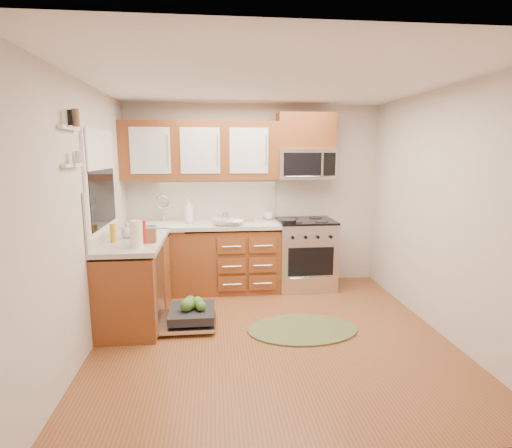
{
  "coord_description": "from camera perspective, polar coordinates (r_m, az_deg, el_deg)",
  "views": [
    {
      "loc": [
        -0.56,
        -3.82,
        1.85
      ],
      "look_at": [
        -0.07,
        0.85,
        1.01
      ],
      "focal_mm": 28.0,
      "sensor_mm": 36.0,
      "label": 1
    }
  ],
  "objects": [
    {
      "name": "countertop_left",
      "position": [
        4.53,
        -17.11,
        -2.42
      ],
      "size": [
        0.64,
        1.27,
        0.05
      ],
      "primitive_type": "cube",
      "color": "beige",
      "rests_on": "base_cabinet_left"
    },
    {
      "name": "bowl_a",
      "position": [
        5.15,
        -3.27,
        0.16
      ],
      "size": [
        0.34,
        0.34,
        0.06
      ],
      "primitive_type": "imported",
      "rotation": [
        0.0,
        0.0,
        -0.39
      ],
      "color": "#999999",
      "rests_on": "countertop_back"
    },
    {
      "name": "range",
      "position": [
        5.56,
        7.05,
        -4.23
      ],
      "size": [
        0.76,
        0.64,
        0.95
      ],
      "primitive_type": null,
      "color": "silver",
      "rests_on": "ground"
    },
    {
      "name": "window_blind",
      "position": [
        4.47,
        -21.29,
        9.85
      ],
      "size": [
        0.02,
        0.96,
        0.4
      ],
      "primitive_type": "cube",
      "color": "white",
      "rests_on": "ground"
    },
    {
      "name": "cup",
      "position": [
        5.59,
        1.86,
        1.18
      ],
      "size": [
        0.17,
        0.17,
        0.11
      ],
      "primitive_type": "imported",
      "rotation": [
        0.0,
        0.0,
        0.27
      ],
      "color": "#999999",
      "rests_on": "countertop_back"
    },
    {
      "name": "soap_bottle_c",
      "position": [
        4.62,
        -17.93,
        -0.85
      ],
      "size": [
        0.16,
        0.16,
        0.17
      ],
      "primitive_type": "imported",
      "rotation": [
        0.0,
        0.0,
        -0.23
      ],
      "color": "#999999",
      "rests_on": "countertop_left"
    },
    {
      "name": "window",
      "position": [
        4.48,
        -21.33,
        5.62
      ],
      "size": [
        0.03,
        1.05,
        1.05
      ],
      "primitive_type": null,
      "color": "white",
      "rests_on": "ground"
    },
    {
      "name": "wooden_box",
      "position": [
        4.31,
        -15.13,
        -1.54
      ],
      "size": [
        0.16,
        0.12,
        0.16
      ],
      "primitive_type": "cube",
      "rotation": [
        0.0,
        0.0,
        0.03
      ],
      "color": "brown",
      "rests_on": "countertop_left"
    },
    {
      "name": "soap_bottle_b",
      "position": [
        4.61,
        -17.0,
        -0.61
      ],
      "size": [
        0.12,
        0.12,
        0.2
      ],
      "primitive_type": "imported",
      "rotation": [
        0.0,
        0.0,
        -0.34
      ],
      "color": "#999999",
      "rests_on": "countertop_left"
    },
    {
      "name": "shelf_lower",
      "position": [
        3.66,
        -24.77,
        7.64
      ],
      "size": [
        0.04,
        0.4,
        0.03
      ],
      "primitive_type": "cube",
      "color": "white",
      "rests_on": "ground"
    },
    {
      "name": "base_cabinet_left",
      "position": [
        4.66,
        -16.93,
        -8.13
      ],
      "size": [
        0.6,
        1.25,
        0.85
      ],
      "primitive_type": "cube",
      "color": "brown",
      "rests_on": "ground"
    },
    {
      "name": "bowl_b",
      "position": [
        5.18,
        -4.82,
        0.31
      ],
      "size": [
        0.31,
        0.31,
        0.09
      ],
      "primitive_type": "imported",
      "rotation": [
        0.0,
        0.0,
        0.14
      ],
      "color": "#999999",
      "rests_on": "countertop_back"
    },
    {
      "name": "dishwasher",
      "position": [
        4.48,
        -9.64,
        -12.98
      ],
      "size": [
        0.7,
        0.6,
        0.2
      ],
      "primitive_type": null,
      "color": "silver",
      "rests_on": "ground"
    },
    {
      "name": "skillet",
      "position": [
        5.23,
        4.64,
        0.42
      ],
      "size": [
        0.22,
        0.22,
        0.04
      ],
      "primitive_type": "cylinder",
      "rotation": [
        0.0,
        0.0,
        0.05
      ],
      "color": "black",
      "rests_on": "range"
    },
    {
      "name": "cutting_board",
      "position": [
        5.46,
        -1.63,
        0.49
      ],
      "size": [
        0.27,
        0.2,
        0.02
      ],
      "primitive_type": "cube",
      "rotation": [
        0.0,
        0.0,
        0.19
      ],
      "color": "#A2714A",
      "rests_on": "countertop_back"
    },
    {
      "name": "floor",
      "position": [
        4.28,
        2.16,
        -15.49
      ],
      "size": [
        3.5,
        3.5,
        0.0
      ],
      "primitive_type": "plane",
      "color": "brown",
      "rests_on": "ground"
    },
    {
      "name": "red_bottle",
      "position": [
        4.27,
        -15.81,
        -1.12
      ],
      "size": [
        0.08,
        0.08,
        0.24
      ],
      "primitive_type": "cylinder",
      "rotation": [
        0.0,
        0.0,
        -0.42
      ],
      "color": "red",
      "rests_on": "countertop_left"
    },
    {
      "name": "microwave",
      "position": [
        5.51,
        7.05,
        8.52
      ],
      "size": [
        0.76,
        0.38,
        0.4
      ],
      "primitive_type": null,
      "color": "silver",
      "rests_on": "ground"
    },
    {
      "name": "base_cabinet_back",
      "position": [
        5.46,
        -7.59,
        -5.07
      ],
      "size": [
        2.05,
        0.6,
        0.85
      ],
      "primitive_type": "cube",
      "color": "brown",
      "rests_on": "ground"
    },
    {
      "name": "countertop_back",
      "position": [
        5.34,
        -7.71,
        -0.18
      ],
      "size": [
        2.07,
        0.64,
        0.05
      ],
      "primitive_type": "cube",
      "color": "beige",
      "rests_on": "base_cabinet_back"
    },
    {
      "name": "ceiling",
      "position": [
        3.91,
        2.42,
        19.7
      ],
      "size": [
        3.5,
        3.5,
        0.0
      ],
      "primitive_type": "plane",
      "rotation": [
        3.14,
        0.0,
        0.0
      ],
      "color": "white",
      "rests_on": "ground"
    },
    {
      "name": "stock_pot",
      "position": [
        5.3,
        -4.51,
        0.66
      ],
      "size": [
        0.19,
        0.19,
        0.11
      ],
      "primitive_type": "cylinder",
      "rotation": [
        0.0,
        0.0,
        0.07
      ],
      "color": "silver",
      "rests_on": "countertop_back"
    },
    {
      "name": "paper_towel_roll",
      "position": [
        4.12,
        -16.73,
        -1.37
      ],
      "size": [
        0.14,
        0.14,
        0.27
      ],
      "primitive_type": "cylinder",
      "rotation": [
        0.0,
        0.0,
        -0.15
      ],
      "color": "white",
      "rests_on": "countertop_left"
    },
    {
      "name": "upper_cabinets",
      "position": [
        5.39,
        -7.92,
        10.33
      ],
      "size": [
        2.05,
        0.35,
        0.75
      ],
      "primitive_type": null,
      "color": "brown",
      "rests_on": "ground"
    },
    {
      "name": "rug",
      "position": [
        4.39,
        6.67,
        -14.71
      ],
      "size": [
        1.34,
        1.07,
        0.02
      ],
      "primitive_type": null,
      "rotation": [
        0.0,
        0.0,
        -0.3
      ],
      "color": "#545E36",
      "rests_on": "ground"
    },
    {
      "name": "wall_left",
      "position": [
        4.04,
        -23.09,
        0.78
      ],
      "size": [
        0.04,
        3.5,
        2.5
      ],
      "primitive_type": "cube",
      "color": "beige",
      "rests_on": "ground"
    },
    {
      "name": "canister",
      "position": [
        5.36,
        -4.44,
        0.95
      ],
      "size": [
        0.1,
        0.1,
        0.14
      ],
      "primitive_type": "cylinder",
      "rotation": [
        0.0,
        0.0,
        -0.1
      ],
      "color": "silver",
      "rests_on": "countertop_back"
    },
    {
      "name": "soap_bottle_a",
      "position": [
        5.37,
        -9.6,
        1.8
      ],
      "size": [
        0.16,
        0.16,
        0.32
      ],
      "primitive_type": "imported",
      "rotation": [
        0.0,
        0.0,
        -0.37
      ],
      "color": "#999999",
      "rests_on": "countertop_back"
    },
    {
      "name": "wall_right",
      "position": [
        4.5,
        24.92,
        1.53
      ],
      "size": [
        0.04,
        3.5,
        2.5
      ],
      "primitive_type": "cube",
      "color": "beige",
      "rests_on": "ground"
    },
    {
      "name": "mustard_bottle",
      "position": [
        4.44,
        -19.75,
        -1.23
      ],
      "size": [
        0.08,
        0.08,
        0.19
      ],
      "primitive_type": "cylinder",
      "rotation": [
        0.0,
        0.0,
        0.3
      ],
      "color": "gold",
      "rests_on": "countertop_left"
    },
    {
      "name": "sink",
      "position": [
        5.38,
        -13.28,
        -1.36
      ],
      "size": [
        0.62,
        0.5,
        0.26
      ],
      "primitive_type": null,
      "color": "white",
      "rests_on": "ground"
    },
    {
      "name": "backsplash_back",
      "position": [
        5.59,
        -7.7,
        3.49
      ],
      "size": [
        2.05,
        0.02,
        0.57
      ],
      "primitive_type": "cube",
      "color": "beige",
      "rests_on": "ground"
    },
    {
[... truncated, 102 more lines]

